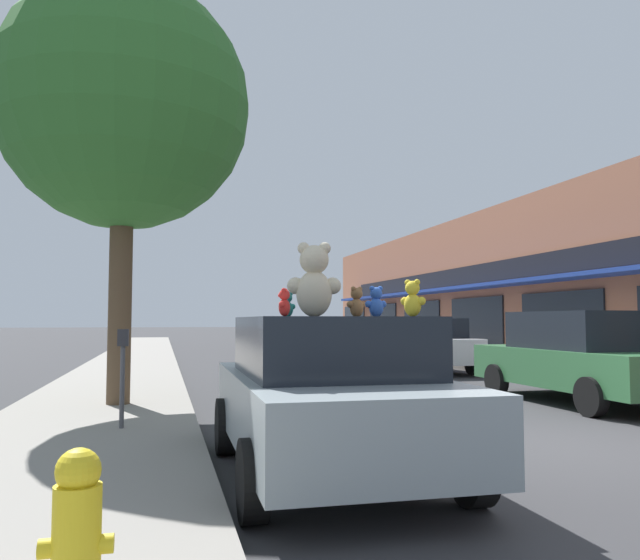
{
  "coord_description": "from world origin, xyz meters",
  "views": [
    {
      "loc": [
        -4.69,
        -6.69,
        1.54
      ],
      "look_at": [
        -2.77,
        0.92,
        2.04
      ],
      "focal_mm": 35.0,
      "sensor_mm": 36.0,
      "label": 1
    }
  ],
  "objects_px": {
    "parked_car_far_center": "(584,356)",
    "parking_meter": "(123,365)",
    "teddy_bear_yellow": "(413,299)",
    "teddy_bear_blue": "(376,302)",
    "fire_hydrant": "(77,534)",
    "teddy_bear_brown": "(357,302)",
    "teddy_bear_teal": "(287,305)",
    "plush_art_car": "(329,393)",
    "teddy_bear_red": "(284,303)",
    "teddy_bear_giant": "(314,281)",
    "street_tree": "(124,106)",
    "parked_car_far_right": "(424,343)"
  },
  "relations": [
    {
      "from": "parked_car_far_center",
      "to": "parking_meter",
      "type": "bearing_deg",
      "value": -169.03
    },
    {
      "from": "teddy_bear_yellow",
      "to": "parking_meter",
      "type": "bearing_deg",
      "value": 0.04
    },
    {
      "from": "teddy_bear_blue",
      "to": "fire_hydrant",
      "type": "xyz_separation_m",
      "value": [
        -2.6,
        -3.19,
        -1.18
      ]
    },
    {
      "from": "teddy_bear_brown",
      "to": "teddy_bear_teal",
      "type": "distance_m",
      "value": 1.01
    },
    {
      "from": "plush_art_car",
      "to": "teddy_bear_red",
      "type": "distance_m",
      "value": 1.41
    },
    {
      "from": "teddy_bear_giant",
      "to": "parked_car_far_center",
      "type": "distance_m",
      "value": 7.26
    },
    {
      "from": "plush_art_car",
      "to": "teddy_bear_blue",
      "type": "height_order",
      "value": "teddy_bear_blue"
    },
    {
      "from": "teddy_bear_red",
      "to": "parked_car_far_center",
      "type": "distance_m",
      "value": 8.31
    },
    {
      "from": "plush_art_car",
      "to": "teddy_bear_giant",
      "type": "relative_size",
      "value": 5.21
    },
    {
      "from": "teddy_bear_brown",
      "to": "parked_car_far_center",
      "type": "xyz_separation_m",
      "value": [
        5.39,
        3.08,
        -0.88
      ]
    },
    {
      "from": "parking_meter",
      "to": "teddy_bear_giant",
      "type": "bearing_deg",
      "value": -48.39
    },
    {
      "from": "plush_art_car",
      "to": "teddy_bear_giant",
      "type": "height_order",
      "value": "teddy_bear_giant"
    },
    {
      "from": "parking_meter",
      "to": "parked_car_far_center",
      "type": "bearing_deg",
      "value": 10.97
    },
    {
      "from": "teddy_bear_yellow",
      "to": "parked_car_far_center",
      "type": "height_order",
      "value": "teddy_bear_yellow"
    },
    {
      "from": "plush_art_car",
      "to": "fire_hydrant",
      "type": "distance_m",
      "value": 3.49
    },
    {
      "from": "teddy_bear_red",
      "to": "street_tree",
      "type": "bearing_deg",
      "value": -140.9
    },
    {
      "from": "teddy_bear_brown",
      "to": "fire_hydrant",
      "type": "height_order",
      "value": "teddy_bear_brown"
    },
    {
      "from": "teddy_bear_brown",
      "to": "teddy_bear_giant",
      "type": "bearing_deg",
      "value": 22.43
    },
    {
      "from": "street_tree",
      "to": "teddy_bear_teal",
      "type": "bearing_deg",
      "value": -65.67
    },
    {
      "from": "parking_meter",
      "to": "teddy_bear_red",
      "type": "bearing_deg",
      "value": -66.61
    },
    {
      "from": "teddy_bear_giant",
      "to": "fire_hydrant",
      "type": "bearing_deg",
      "value": 71.7
    },
    {
      "from": "teddy_bear_blue",
      "to": "teddy_bear_red",
      "type": "xyz_separation_m",
      "value": [
        -1.25,
        -1.25,
        -0.05
      ]
    },
    {
      "from": "teddy_bear_brown",
      "to": "teddy_bear_teal",
      "type": "height_order",
      "value": "teddy_bear_brown"
    },
    {
      "from": "teddy_bear_teal",
      "to": "fire_hydrant",
      "type": "distance_m",
      "value": 3.95
    },
    {
      "from": "teddy_bear_red",
      "to": "parked_car_far_right",
      "type": "bearing_deg",
      "value": 174.81
    },
    {
      "from": "teddy_bear_brown",
      "to": "teddy_bear_yellow",
      "type": "height_order",
      "value": "teddy_bear_brown"
    },
    {
      "from": "teddy_bear_yellow",
      "to": "teddy_bear_giant",
      "type": "bearing_deg",
      "value": -1.56
    },
    {
      "from": "fire_hydrant",
      "to": "street_tree",
      "type": "bearing_deg",
      "value": 92.35
    },
    {
      "from": "teddy_bear_teal",
      "to": "fire_hydrant",
      "type": "bearing_deg",
      "value": 48.57
    },
    {
      "from": "parked_car_far_center",
      "to": "parking_meter",
      "type": "distance_m",
      "value": 8.23
    },
    {
      "from": "teddy_bear_giant",
      "to": "teddy_bear_blue",
      "type": "distance_m",
      "value": 0.75
    },
    {
      "from": "parked_car_far_center",
      "to": "fire_hydrant",
      "type": "relative_size",
      "value": 5.9
    },
    {
      "from": "teddy_bear_teal",
      "to": "parked_car_far_right",
      "type": "bearing_deg",
      "value": -135.54
    },
    {
      "from": "teddy_bear_blue",
      "to": "parked_car_far_right",
      "type": "height_order",
      "value": "teddy_bear_blue"
    },
    {
      "from": "parked_car_far_center",
      "to": "fire_hydrant",
      "type": "height_order",
      "value": "parked_car_far_center"
    },
    {
      "from": "teddy_bear_yellow",
      "to": "fire_hydrant",
      "type": "height_order",
      "value": "teddy_bear_yellow"
    },
    {
      "from": "plush_art_car",
      "to": "teddy_bear_giant",
      "type": "distance_m",
      "value": 1.15
    },
    {
      "from": "parked_car_far_center",
      "to": "teddy_bear_teal",
      "type": "bearing_deg",
      "value": -150.85
    },
    {
      "from": "teddy_bear_giant",
      "to": "teddy_bear_yellow",
      "type": "distance_m",
      "value": 1.16
    },
    {
      "from": "teddy_bear_blue",
      "to": "street_tree",
      "type": "distance_m",
      "value": 6.45
    },
    {
      "from": "plush_art_car",
      "to": "parked_car_far_center",
      "type": "relative_size",
      "value": 0.87
    },
    {
      "from": "teddy_bear_teal",
      "to": "parked_car_far_right",
      "type": "xyz_separation_m",
      "value": [
        6.3,
        10.81,
        -0.86
      ]
    },
    {
      "from": "teddy_bear_red",
      "to": "parked_car_far_right",
      "type": "distance_m",
      "value": 13.95
    },
    {
      "from": "plush_art_car",
      "to": "teddy_bear_blue",
      "type": "bearing_deg",
      "value": 28.82
    },
    {
      "from": "teddy_bear_brown",
      "to": "teddy_bear_yellow",
      "type": "distance_m",
      "value": 1.62
    },
    {
      "from": "teddy_bear_giant",
      "to": "teddy_bear_yellow",
      "type": "xyz_separation_m",
      "value": [
        0.72,
        -0.88,
        -0.21
      ]
    },
    {
      "from": "teddy_bear_blue",
      "to": "parked_car_far_center",
      "type": "height_order",
      "value": "teddy_bear_blue"
    },
    {
      "from": "parked_car_far_center",
      "to": "teddy_bear_brown",
      "type": "bearing_deg",
      "value": -150.2
    },
    {
      "from": "teddy_bear_yellow",
      "to": "teddy_bear_teal",
      "type": "bearing_deg",
      "value": -2.58
    },
    {
      "from": "fire_hydrant",
      "to": "parked_car_far_right",
      "type": "bearing_deg",
      "value": 60.73
    }
  ]
}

